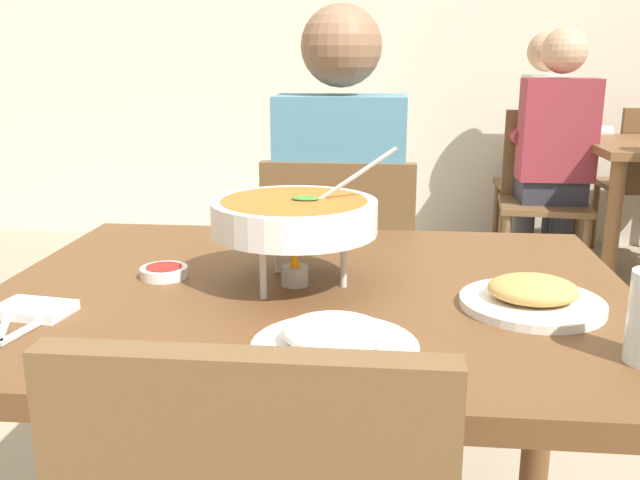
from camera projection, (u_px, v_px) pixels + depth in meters
name	position (u px, v px, depth m)	size (l,w,h in m)	color
cafe_rear_partition	(370.00, 1.00, 4.26)	(10.00, 0.10, 3.00)	beige
dining_table_main	(312.00, 346.00, 1.30)	(1.16, 0.90, 0.76)	brown
chair_diner_main	(339.00, 289.00, 2.04)	(0.44, 0.44, 0.90)	brown
diner_main	(341.00, 208.00, 2.01)	(0.40, 0.45, 1.31)	#2D2D38
curry_bowl	(294.00, 217.00, 1.25)	(0.33, 0.30, 0.26)	silver
rice_plate	(335.00, 341.00, 0.98)	(0.24, 0.24, 0.06)	white
appetizer_plate	(532.00, 296.00, 1.16)	(0.24, 0.24, 0.06)	white
sauce_dish	(164.00, 272.00, 1.32)	(0.09, 0.09, 0.02)	white
napkin_folded	(34.00, 309.00, 1.13)	(0.12, 0.08, 0.02)	white
fork_utensil	(6.00, 322.00, 1.09)	(0.01, 0.17, 0.01)	silver
spoon_utensil	(36.00, 324.00, 1.08)	(0.01, 0.17, 0.01)	silver
chair_bg_middle	(543.00, 188.00, 3.61)	(0.49, 0.49, 0.90)	brown
chair_bg_right	(555.00, 174.00, 4.01)	(0.45, 0.45, 0.90)	brown
patron_bg_middle	(555.00, 144.00, 3.48)	(0.40, 0.45, 1.31)	#2D2D38
patron_bg_right	(548.00, 134.00, 3.94)	(0.45, 0.40, 1.31)	#2D2D38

